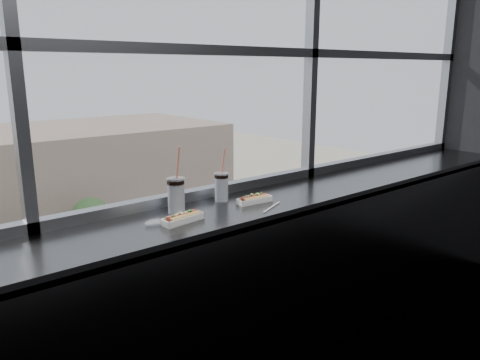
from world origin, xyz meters
TOP-DOWN VIEW (x-y plane):
  - wall_back_lower at (0.00, 1.50)m, footprint 6.00×0.00m
  - counter at (0.00, 1.23)m, footprint 6.00×0.55m
  - counter_fascia at (0.00, 0.97)m, footprint 6.00×0.04m
  - hotdog_tray_left at (-0.33, 1.16)m, footprint 0.25×0.11m
  - hotdog_tray_right at (0.20, 1.20)m, footprint 0.23×0.09m
  - soda_cup_left at (-0.27, 1.32)m, footprint 0.10×0.10m
  - soda_cup_right at (0.08, 1.36)m, footprint 0.09×0.09m
  - loose_straw at (0.21, 1.05)m, footprint 0.22×0.10m
  - wrapper at (-0.47, 1.22)m, footprint 0.11×0.08m
  - car_near_d at (5.42, 17.50)m, footprint 3.39×7.04m
  - car_near_e at (14.45, 17.50)m, footprint 3.39×7.15m
  - pedestrian_d at (9.47, 29.87)m, footprint 0.88×0.66m
  - pedestrian_c at (3.85, 28.43)m, footprint 0.74×0.99m
  - tree_right at (9.97, 29.50)m, footprint 2.74×2.74m

SIDE VIEW (x-z plane):
  - pedestrian_d at x=9.47m, z-range -10.96..-8.97m
  - pedestrian_c at x=3.85m, z-range -10.96..-8.73m
  - car_near_d at x=5.42m, z-range -10.94..-8.66m
  - car_near_e at x=14.45m, z-range -10.94..-8.62m
  - tree_right at x=9.97m, z-range -10.24..-5.95m
  - wall_back_lower at x=0.00m, z-range -2.45..3.55m
  - counter_fascia at x=0.00m, z-range 0.03..1.07m
  - counter at x=0.00m, z-range 1.04..1.10m
  - loose_straw at x=0.21m, z-range 1.10..1.11m
  - wrapper at x=-0.47m, z-range 1.10..1.13m
  - hotdog_tray_right at x=0.20m, z-range 1.09..1.15m
  - hotdog_tray_left at x=-0.33m, z-range 1.09..1.15m
  - soda_cup_right at x=0.08m, z-range 1.03..1.36m
  - soda_cup_left at x=-0.27m, z-range 1.02..1.40m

